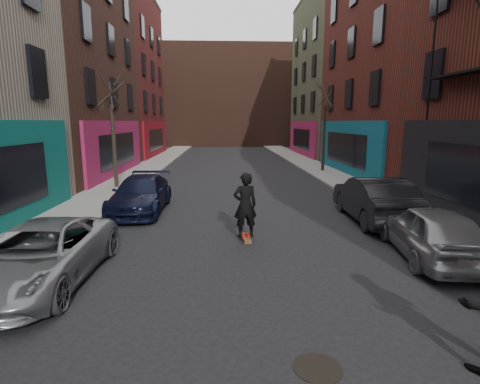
{
  "coord_description": "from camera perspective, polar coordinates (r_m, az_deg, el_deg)",
  "views": [
    {
      "loc": [
        -0.67,
        -1.38,
        3.44
      ],
      "look_at": [
        -0.23,
        8.39,
        1.6
      ],
      "focal_mm": 28.0,
      "sensor_mm": 36.0,
      "label": 1
    }
  ],
  "objects": [
    {
      "name": "building_far",
      "position": [
        57.49,
        -2.0,
        14.2
      ],
      "size": [
        40.0,
        10.0,
        14.0
      ],
      "primitive_type": "cube",
      "color": "#47281E",
      "rests_on": "ground"
    },
    {
      "name": "tree_right_far",
      "position": [
        26.29,
        12.76,
        10.6
      ],
      "size": [
        2.0,
        2.0,
        6.8
      ],
      "primitive_type": null,
      "color": "black",
      "rests_on": "sidewalk_right"
    },
    {
      "name": "sidewalk_right",
      "position": [
        32.31,
        9.8,
        4.51
      ],
      "size": [
        2.5,
        84.0,
        0.13
      ],
      "primitive_type": "cube",
      "color": "gray",
      "rests_on": "ground"
    },
    {
      "name": "skateboard",
      "position": [
        11.15,
        0.78,
        -7.04
      ],
      "size": [
        0.36,
        0.83,
        0.1
      ],
      "primitive_type": "cube",
      "rotation": [
        0.0,
        0.0,
        0.18
      ],
      "color": "brown",
      "rests_on": "ground"
    },
    {
      "name": "sidewalk_left",
      "position": [
        32.05,
        -12.66,
        4.36
      ],
      "size": [
        2.5,
        84.0,
        0.13
      ],
      "primitive_type": "cube",
      "color": "gray",
      "rests_on": "ground"
    },
    {
      "name": "manhole",
      "position": [
        5.96,
        11.76,
        -24.77
      ],
      "size": [
        0.88,
        0.88,
        0.01
      ],
      "primitive_type": "cylinder",
      "rotation": [
        0.0,
        0.0,
        -0.3
      ],
      "color": "black",
      "rests_on": "ground"
    },
    {
      "name": "parked_right_end",
      "position": [
        13.88,
        19.76,
        -1.0
      ],
      "size": [
        1.83,
        4.83,
        1.57
      ],
      "primitive_type": "imported",
      "rotation": [
        0.0,
        0.0,
        3.11
      ],
      "color": "black",
      "rests_on": "ground"
    },
    {
      "name": "parked_left_far",
      "position": [
        9.17,
        -28.16,
        -8.42
      ],
      "size": [
        2.24,
        4.67,
        1.28
      ],
      "primitive_type": "imported",
      "rotation": [
        0.0,
        0.0,
        -0.02
      ],
      "color": "gray",
      "rests_on": "ground"
    },
    {
      "name": "tree_left_far",
      "position": [
        20.15,
        -18.83,
        9.93
      ],
      "size": [
        2.0,
        2.0,
        6.5
      ],
      "primitive_type": null,
      "color": "black",
      "rests_on": "sidewalk_left"
    },
    {
      "name": "parked_left_end",
      "position": [
        14.99,
        -14.88,
        -0.32
      ],
      "size": [
        1.93,
        4.69,
        1.36
      ],
      "primitive_type": "imported",
      "rotation": [
        0.0,
        0.0,
        -0.01
      ],
      "color": "black",
      "rests_on": "ground"
    },
    {
      "name": "parked_right_far",
      "position": [
        10.7,
        27.15,
        -5.37
      ],
      "size": [
        2.19,
        4.31,
        1.4
      ],
      "primitive_type": "imported",
      "rotation": [
        0.0,
        0.0,
        3.01
      ],
      "color": "gray",
      "rests_on": "ground"
    },
    {
      "name": "skateboarder",
      "position": [
        10.88,
        0.79,
        -1.99
      ],
      "size": [
        0.77,
        0.58,
        1.91
      ],
      "primitive_type": "imported",
      "rotation": [
        0.0,
        0.0,
        3.33
      ],
      "color": "black",
      "rests_on": "skateboard"
    }
  ]
}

